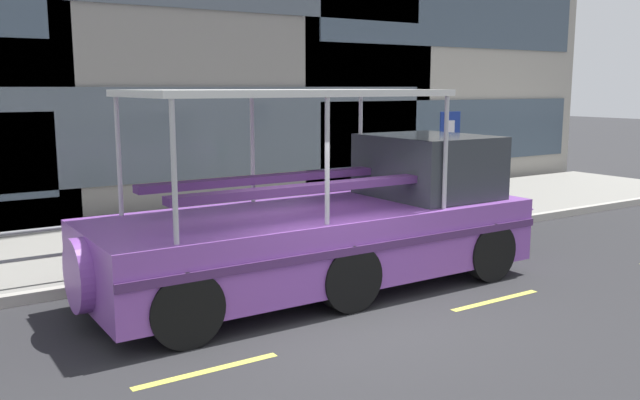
# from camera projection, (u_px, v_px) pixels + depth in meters

# --- Properties ---
(ground_plane) EXTENTS (120.00, 120.00, 0.00)m
(ground_plane) POSITION_uv_depth(u_px,v_px,m) (343.00, 316.00, 9.68)
(ground_plane) COLOR #2B2B2D
(sidewalk) EXTENTS (32.00, 4.80, 0.18)m
(sidewalk) POSITION_uv_depth(u_px,v_px,m) (192.00, 238.00, 14.29)
(sidewalk) COLOR gray
(sidewalk) RESTS_ON ground_plane
(curb_edge) EXTENTS (32.00, 0.18, 0.18)m
(curb_edge) POSITION_uv_depth(u_px,v_px,m) (245.00, 263.00, 12.24)
(curb_edge) COLOR #B2ADA3
(curb_edge) RESTS_ON ground_plane
(lane_centreline) EXTENTS (25.80, 0.12, 0.01)m
(lane_centreline) POSITION_uv_depth(u_px,v_px,m) (372.00, 331.00, 9.11)
(lane_centreline) COLOR #DBD64C
(lane_centreline) RESTS_ON ground_plane
(curb_guardrail) EXTENTS (10.78, 0.09, 0.90)m
(curb_guardrail) POSITION_uv_depth(u_px,v_px,m) (261.00, 220.00, 12.68)
(curb_guardrail) COLOR gray
(curb_guardrail) RESTS_ON sidewalk
(parking_sign) EXTENTS (0.60, 0.12, 2.52)m
(parking_sign) POSITION_uv_depth(u_px,v_px,m) (449.00, 147.00, 15.49)
(parking_sign) COLOR #4C4F54
(parking_sign) RESTS_ON sidewalk
(duck_tour_boat) EXTENTS (9.08, 2.64, 3.22)m
(duck_tour_boat) POSITION_uv_depth(u_px,v_px,m) (343.00, 223.00, 11.10)
(duck_tour_boat) COLOR purple
(duck_tour_boat) RESTS_ON ground_plane
(pedestrian_near_bow) EXTENTS (0.42, 0.31, 1.65)m
(pedestrian_near_bow) POSITION_uv_depth(u_px,v_px,m) (363.00, 180.00, 15.29)
(pedestrian_near_bow) COLOR #47423D
(pedestrian_near_bow) RESTS_ON sidewalk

